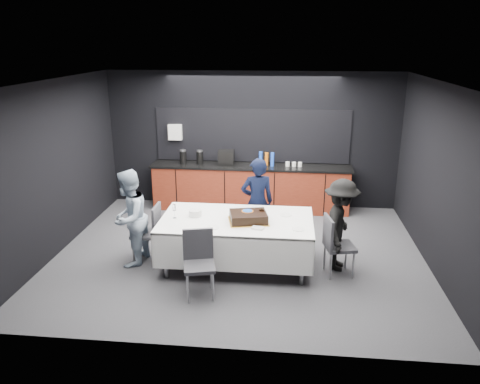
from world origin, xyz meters
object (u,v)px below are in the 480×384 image
Objects in this scene: chair_right at (335,242)px; party_table at (237,227)px; chair_near at (199,258)px; plate_stack at (195,213)px; person_center at (257,202)px; person_left at (129,218)px; person_right at (341,225)px; champagne_flute at (174,208)px; chair_left at (150,229)px; cake_assembly at (248,217)px.

party_table is at bearing 174.45° from chair_right.
chair_near is at bearing -115.26° from party_table.
person_center reaches higher than plate_stack.
person_left reaches higher than person_right.
person_right reaches higher than champagne_flute.
person_center is (1.64, 0.78, 0.23)m from chair_left.
person_right is at bearing 135.31° from person_center.
chair_left reaches higher than party_table.
chair_left is at bearing 10.73° from person_center.
champagne_flute reaches higher than chair_left.
person_left reaches higher than plate_stack.
chair_left is (-0.43, 0.12, -0.40)m from champagne_flute.
chair_right is at bearing -5.55° from party_table.
chair_right is (1.29, -0.06, -0.32)m from cake_assembly.
person_center is (0.26, 0.84, 0.13)m from party_table.
chair_left is 1.35m from chair_near.
cake_assembly reaches higher than party_table.
champagne_flute is 0.24× the size of chair_near.
cake_assembly is (0.19, -0.09, 0.21)m from party_table.
chair_right is (2.44, -0.08, -0.40)m from champagne_flute.
chair_left is at bearing 177.70° from party_table.
champagne_flute is at bearing 100.25° from person_left.
chair_left is (-1.57, 0.14, -0.32)m from cake_assembly.
person_center is at bearing 68.55° from chair_near.
person_right is (0.09, 0.22, 0.18)m from chair_right.
person_center is (-1.23, 0.98, 0.23)m from chair_right.
chair_right is 1.59m from person_center.
party_table is at bearing -2.30° from chair_left.
person_left is at bearing 147.04° from chair_near.
chair_right is (2.87, -0.20, 0.00)m from chair_left.
chair_left is at bearing 125.77° from person_left.
person_left is (-1.92, -0.93, -0.00)m from person_center.
person_center is at bearing 40.52° from plate_stack.
cake_assembly is 0.72× the size of chair_right.
person_right is at bearing 25.92° from chair_near.
person_right is (3.24, 0.17, -0.05)m from person_left.
party_table is 1.51× the size of person_center.
plate_stack is at bearing 103.43° from chair_near.
person_left reaches higher than champagne_flute.
chair_near reaches higher than plate_stack.
person_center is 2.13m from person_left.
champagne_flute is 0.15× the size of person_center.
person_center is at bearing 123.23° from person_left.
person_left is at bearing 179.11° from chair_right.
cake_assembly is 2.99× the size of champagne_flute.
person_right is (2.23, 0.02, -0.11)m from plate_stack.
party_table is 1.00m from champagne_flute.
chair_left is 0.61× the size of person_left.
cake_assembly reaches higher than plate_stack.
plate_stack is at bearing 174.91° from party_table.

